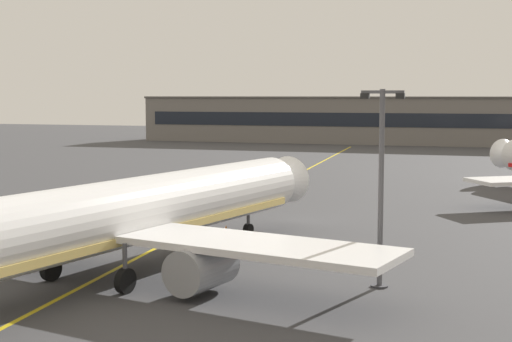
{
  "coord_description": "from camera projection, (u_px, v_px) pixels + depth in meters",
  "views": [
    {
      "loc": [
        21.71,
        -25.47,
        10.0
      ],
      "look_at": [
        8.53,
        15.72,
        5.64
      ],
      "focal_mm": 52.59,
      "sensor_mm": 36.0,
      "label": 1
    }
  ],
  "objects": [
    {
      "name": "terminal_building",
      "position": [
        412.0,
        120.0,
        154.39
      ],
      "size": [
        115.51,
        12.4,
        9.81
      ],
      "color": "slate",
      "rests_on": "ground"
    },
    {
      "name": "apron_lamp_post",
      "position": [
        381.0,
        184.0,
        38.74
      ],
      "size": [
        2.24,
        0.9,
        10.33
      ],
      "color": "#515156",
      "rests_on": "ground"
    },
    {
      "name": "taxiway_centreline",
      "position": [
        209.0,
        220.0,
        60.15
      ],
      "size": [
        10.76,
        179.71,
        0.01
      ],
      "primitive_type": "cube",
      "rotation": [
        0.0,
        0.0,
        0.06
      ],
      "color": "yellow",
      "rests_on": "ground"
    },
    {
      "name": "safety_cone_by_nose_gear",
      "position": [
        226.0,
        229.0,
        54.8
      ],
      "size": [
        0.44,
        0.44,
        0.55
      ],
      "color": "orange",
      "rests_on": "ground"
    },
    {
      "name": "airliner_foreground",
      "position": [
        110.0,
        218.0,
        40.56
      ],
      "size": [
        32.28,
        41.11,
        11.65
      ],
      "color": "white",
      "rests_on": "ground"
    }
  ]
}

